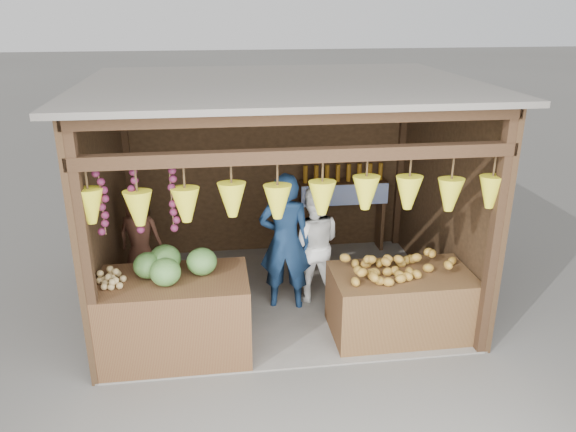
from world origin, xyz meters
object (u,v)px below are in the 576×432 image
at_px(counter_left, 173,318).
at_px(vendor_seated, 140,237).
at_px(woman_standing, 313,244).
at_px(counter_right, 400,303).
at_px(man_standing, 285,242).

distance_m(counter_left, vendor_seated, 1.31).
bearing_deg(woman_standing, counter_left, 41.62).
distance_m(counter_left, counter_right, 2.45).
distance_m(counter_right, woman_standing, 1.28).
height_order(counter_right, woman_standing, woman_standing).
bearing_deg(man_standing, woman_standing, -146.08).
height_order(counter_left, man_standing, man_standing).
bearing_deg(counter_left, counter_right, 2.33).
bearing_deg(woman_standing, vendor_seated, 5.54).
relative_size(counter_left, woman_standing, 1.06).
bearing_deg(counter_right, man_standing, 147.43).
distance_m(counter_right, man_standing, 1.48).
height_order(woman_standing, vendor_seated, woman_standing).
relative_size(counter_left, man_standing, 0.92).
xyz_separation_m(counter_left, vendor_seated, (-0.42, 1.16, 0.43)).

